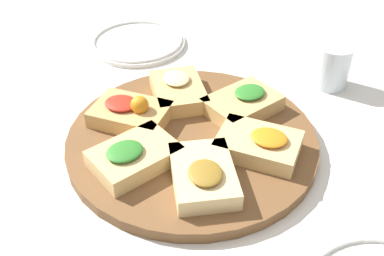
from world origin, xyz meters
The scene contains 10 objects.
ground_plane centered at (0.00, 0.00, 0.00)m, with size 3.00×3.00×0.00m, color silver.
serving_board centered at (0.00, 0.00, 0.01)m, with size 0.44×0.44×0.02m, color brown.
focaccia_slice_0 centered at (0.11, -0.04, 0.04)m, with size 0.16×0.13×0.04m.
focaccia_slice_1 centered at (0.09, 0.08, 0.04)m, with size 0.16×0.16×0.04m.
focaccia_slice_2 centered at (-0.02, 0.12, 0.04)m, with size 0.11×0.15×0.04m.
focaccia_slice_3 centered at (-0.11, 0.03, 0.04)m, with size 0.15×0.12×0.04m.
focaccia_slice_4 centered at (-0.09, -0.08, 0.04)m, with size 0.16×0.16×0.06m.
focaccia_slice_5 centered at (0.02, -0.12, 0.04)m, with size 0.12×0.15×0.04m.
plate_left centered at (-0.39, 0.06, 0.01)m, with size 0.23×0.23×0.02m.
water_glass centered at (-0.04, 0.35, 0.05)m, with size 0.07×0.07×0.09m, color silver.
Camera 1 is at (0.54, -0.29, 0.51)m, focal length 42.00 mm.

